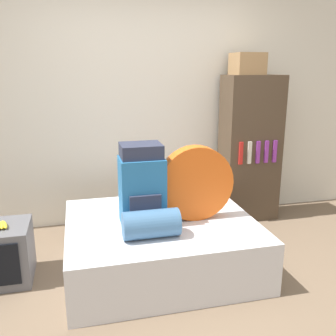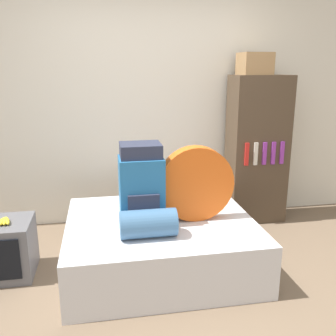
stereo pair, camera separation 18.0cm
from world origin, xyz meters
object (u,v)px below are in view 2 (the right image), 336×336
(bookshelf, at_px, (257,150))
(sleeping_roll, at_px, (148,223))
(backpack, at_px, (141,186))
(cardboard_box, at_px, (255,64))
(tent_bag, at_px, (196,184))

(bookshelf, bearing_deg, sleeping_roll, -138.91)
(backpack, xyz_separation_m, sleeping_roll, (0.02, -0.28, -0.22))
(backpack, xyz_separation_m, cardboard_box, (1.30, 0.91, 0.96))
(tent_bag, xyz_separation_m, sleeping_roll, (-0.44, -0.28, -0.21))
(bookshelf, bearing_deg, tent_bag, -135.41)
(tent_bag, distance_m, sleeping_roll, 0.56)
(backpack, height_order, sleeping_roll, backpack)
(backpack, xyz_separation_m, bookshelf, (1.39, 0.92, 0.05))
(backpack, height_order, cardboard_box, cardboard_box)
(sleeping_roll, height_order, bookshelf, bookshelf)
(sleeping_roll, xyz_separation_m, bookshelf, (1.37, 1.19, 0.26))
(tent_bag, relative_size, sleeping_roll, 1.47)
(tent_bag, xyz_separation_m, bookshelf, (0.93, 0.92, 0.05))
(tent_bag, bearing_deg, sleeping_roll, -147.80)
(tent_bag, bearing_deg, backpack, -179.98)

